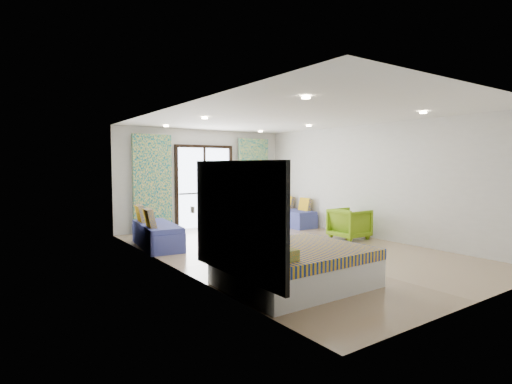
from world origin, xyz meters
TOP-DOWN VIEW (x-y plane):
  - floor at (0.00, 0.00)m, footprint 5.00×7.50m
  - ceiling at (0.00, 0.00)m, footprint 5.00×7.50m
  - wall_back at (0.00, 3.75)m, footprint 5.00×0.01m
  - wall_front at (0.00, -3.75)m, footprint 5.00×0.01m
  - wall_left at (-2.50, 0.00)m, footprint 0.01×7.50m
  - wall_right at (2.50, 0.00)m, footprint 0.01×7.50m
  - balcony_door at (0.00, 3.72)m, footprint 1.76×0.08m
  - balcony_rail at (0.00, 3.73)m, footprint 1.52×0.03m
  - curtain_left at (-1.55, 3.57)m, footprint 1.00×0.10m
  - curtain_right at (1.55, 3.57)m, footprint 1.00×0.10m
  - downlight_a at (-1.40, -2.00)m, footprint 0.12×0.12m
  - downlight_b at (1.40, -2.00)m, footprint 0.12×0.12m
  - downlight_c at (-1.40, 1.00)m, footprint 0.12×0.12m
  - downlight_d at (1.40, 1.00)m, footprint 0.12×0.12m
  - downlight_e at (-1.40, 3.00)m, footprint 0.12×0.12m
  - downlight_f at (1.40, 3.00)m, footprint 0.12×0.12m
  - headboard at (-2.46, -1.86)m, footprint 0.06×2.10m
  - switch_plate at (-2.47, -0.61)m, footprint 0.02×0.10m
  - bed at (-1.48, -1.86)m, footprint 2.00×1.63m
  - daybed_left at (-2.12, 1.87)m, footprint 0.90×1.85m
  - daybed_right at (2.11, 2.52)m, footprint 0.70×1.67m
  - coffee_table at (-0.05, 2.25)m, footprint 0.74×0.74m
  - vase at (-0.06, 2.22)m, footprint 0.25×0.25m
  - armchair at (1.95, 0.16)m, footprint 0.72×0.77m

SIDE VIEW (x-z plane):
  - floor at x=0.00m, z-range -0.01..0.01m
  - daybed_right at x=2.11m, z-range -0.15..0.66m
  - daybed_left at x=-2.12m, z-range -0.17..0.71m
  - bed at x=-1.48m, z-range -0.06..0.63m
  - coffee_table at x=-0.05m, z-range 0.01..0.67m
  - armchair at x=1.95m, z-range 0.00..0.79m
  - vase at x=-0.06m, z-range 0.38..0.58m
  - balcony_rail at x=0.00m, z-range 0.93..0.97m
  - headboard at x=-2.46m, z-range 0.30..1.80m
  - switch_plate at x=-2.47m, z-range 1.00..1.10m
  - curtain_left at x=-1.55m, z-range 0.00..2.50m
  - curtain_right at x=1.55m, z-range 0.00..2.50m
  - balcony_door at x=0.00m, z-range 0.12..2.40m
  - wall_back at x=0.00m, z-range 0.00..2.70m
  - wall_front at x=0.00m, z-range 0.00..2.70m
  - wall_left at x=-2.50m, z-range 0.00..2.70m
  - wall_right at x=2.50m, z-range 0.00..2.70m
  - downlight_a at x=-1.40m, z-range 2.66..2.68m
  - downlight_b at x=1.40m, z-range 2.66..2.68m
  - downlight_c at x=-1.40m, z-range 2.66..2.68m
  - downlight_d at x=1.40m, z-range 2.66..2.68m
  - downlight_e at x=-1.40m, z-range 2.66..2.68m
  - downlight_f at x=1.40m, z-range 2.66..2.68m
  - ceiling at x=0.00m, z-range 2.70..2.71m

